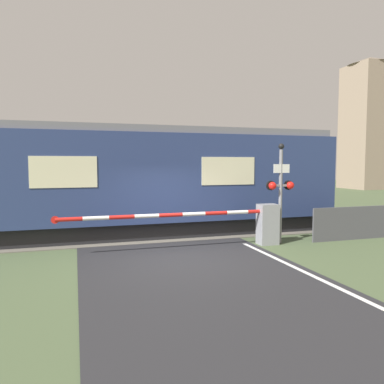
% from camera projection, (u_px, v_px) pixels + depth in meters
% --- Properties ---
extents(ground_plane, '(80.00, 80.00, 0.00)m').
position_uv_depth(ground_plane, '(180.00, 258.00, 10.01)').
color(ground_plane, '#475638').
extents(track_bed, '(36.00, 3.20, 0.13)m').
position_uv_depth(track_bed, '(153.00, 233.00, 13.37)').
color(track_bed, '#666056').
rests_on(track_bed, ground_plane).
extents(train, '(19.01, 2.86, 3.75)m').
position_uv_depth(train, '(65.00, 182.00, 12.35)').
color(train, black).
rests_on(train, ground_plane).
extents(crossing_barrier, '(6.63, 0.44, 1.26)m').
position_uv_depth(crossing_barrier, '(251.00, 223.00, 11.48)').
color(crossing_barrier, gray).
rests_on(crossing_barrier, ground_plane).
extents(signal_post, '(0.93, 0.26, 3.14)m').
position_uv_depth(signal_post, '(281.00, 187.00, 11.74)').
color(signal_post, gray).
rests_on(signal_post, ground_plane).
extents(distant_building, '(4.45, 4.45, 13.12)m').
position_uv_depth(distant_building, '(368.00, 123.00, 37.70)').
color(distant_building, gray).
rests_on(distant_building, ground_plane).
extents(roadside_fence, '(2.91, 0.06, 1.10)m').
position_uv_depth(roadside_fence, '(351.00, 223.00, 12.34)').
color(roadside_fence, '#4C4C51').
rests_on(roadside_fence, ground_plane).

